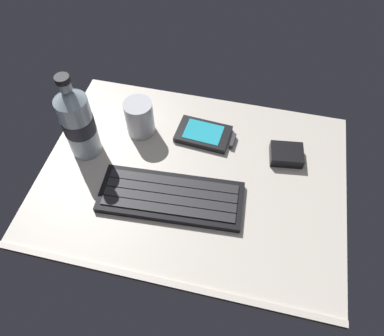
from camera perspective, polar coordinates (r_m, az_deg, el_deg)
ground_plane at (r=80.73cm, az=-0.04°, el=-1.78°), size 64.00×48.00×2.80cm
keyboard at (r=76.44cm, az=-3.22°, el=-4.38°), size 29.67×12.91×1.70cm
handheld_device at (r=86.27cm, az=2.15°, el=5.09°), size 13.22×8.54×1.50cm
juice_cup at (r=85.91cm, az=-7.92°, el=7.39°), size 6.40×6.40×8.50cm
water_bottle at (r=81.06cm, az=-16.92°, el=6.74°), size 6.73×6.73×20.80cm
charger_block at (r=84.51cm, az=14.09°, el=2.00°), size 7.66×6.45×2.40cm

